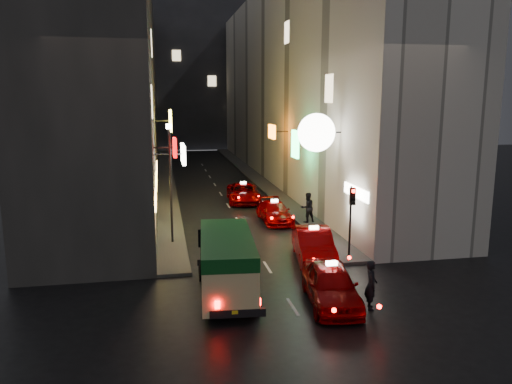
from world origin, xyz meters
TOP-DOWN VIEW (x-y plane):
  - ground at (0.00, 0.00)m, footprint 120.00×120.00m
  - building_left at (-8.00, 33.99)m, footprint 7.64×52.00m
  - building_right at (8.00, 33.99)m, footprint 8.41×52.00m
  - building_far at (0.00, 66.00)m, footprint 30.00×10.00m
  - sidewalk_left at (-4.25, 34.00)m, footprint 1.50×52.00m
  - sidewalk_right at (4.25, 34.00)m, footprint 1.50×52.00m
  - minibus at (-2.26, 5.55)m, footprint 2.43×5.80m
  - taxi_near at (1.49, 4.01)m, footprint 2.97×5.81m
  - taxi_second at (2.37, 9.04)m, footprint 3.13×5.93m
  - taxi_third at (2.24, 16.83)m, footprint 1.90×4.60m
  - taxi_far at (1.29, 23.08)m, footprint 2.46×5.20m
  - pedestrian_crossing at (2.78, 3.31)m, footprint 0.61×0.79m
  - pedestrian_sidewalk at (4.05, 15.71)m, footprint 0.88×0.67m
  - traffic_light at (4.00, 8.47)m, footprint 0.26×0.43m
  - lamp_post at (-4.20, 13.00)m, footprint 0.28×0.28m

SIDE VIEW (x-z plane):
  - ground at x=0.00m, z-range 0.00..0.00m
  - sidewalk_left at x=-4.25m, z-range 0.00..0.15m
  - sidewalk_right at x=4.25m, z-range 0.00..0.15m
  - taxi_third at x=2.24m, z-range -0.08..1.55m
  - taxi_far at x=1.29m, z-range -0.08..1.69m
  - taxi_near at x=1.49m, z-range -0.08..1.86m
  - taxi_second at x=2.37m, z-range -0.08..1.88m
  - pedestrian_crossing at x=2.78m, z-range 0.00..2.10m
  - pedestrian_sidewalk at x=4.05m, z-range 0.15..2.24m
  - minibus at x=-2.26m, z-range 0.32..2.75m
  - traffic_light at x=4.00m, z-range 0.94..4.44m
  - lamp_post at x=-4.20m, z-range 0.61..6.84m
  - building_left at x=-8.00m, z-range 0.00..18.00m
  - building_right at x=8.00m, z-range 0.00..18.00m
  - building_far at x=0.00m, z-range 0.00..22.00m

